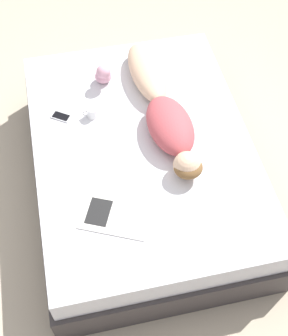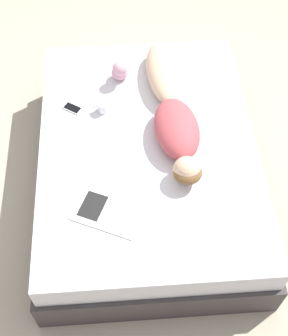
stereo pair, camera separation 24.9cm
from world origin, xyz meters
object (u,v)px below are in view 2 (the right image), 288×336
object	(u,v)px
person	(172,111)
coffee_mug	(102,107)
open_magazine	(108,211)
cell_phone	(72,108)

from	to	relation	value
person	coffee_mug	bearing A→B (deg)	-17.79
open_magazine	coffee_mug	world-z (taller)	coffee_mug
open_magazine	cell_phone	distance (m)	0.91
person	open_magazine	size ratio (longest dim) A/B	2.68
coffee_mug	open_magazine	bearing A→B (deg)	90.93
person	coffee_mug	world-z (taller)	person
person	open_magazine	world-z (taller)	person
coffee_mug	cell_phone	bearing A→B (deg)	-10.15
coffee_mug	person	bearing A→B (deg)	166.54
open_magazine	coffee_mug	xyz separation A→B (m)	(0.01, -0.84, 0.04)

